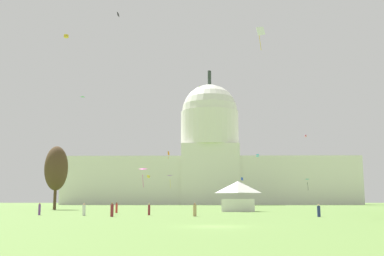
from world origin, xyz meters
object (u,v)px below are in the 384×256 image
(kite_turquoise_low, at_px, (307,181))
(event_tent, at_px, (238,196))
(kite_white_mid, at_px, (260,32))
(kite_violet_low, at_px, (171,177))
(person_tan_near_tree_east, at_px, (195,210))
(kite_orange_low, at_px, (169,154))
(kite_lime_high, at_px, (201,88))
(kite_blue_low, at_px, (242,179))
(kite_green_mid, at_px, (83,97))
(person_maroon_back_left, at_px, (112,210))
(person_red_front_right, at_px, (117,208))
(person_white_back_right, at_px, (84,210))
(kite_cyan_low, at_px, (258,155))
(kite_gold_mid, at_px, (66,36))
(person_purple_aisle_center, at_px, (39,209))
(kite_pink_mid, at_px, (306,136))
(capitol_building, at_px, (210,163))
(kite_yellow_low, at_px, (148,176))
(tree_west_far, at_px, (56,168))
(person_maroon_lawn_far_right, at_px, (149,210))
(kite_black_high, at_px, (118,14))
(kite_magenta_low, at_px, (143,172))

(kite_turquoise_low, bearing_deg, event_tent, 77.23)
(event_tent, xyz_separation_m, kite_white_mid, (1.74, -23.23, 23.06))
(kite_violet_low, bearing_deg, person_tan_near_tree_east, 110.46)
(person_tan_near_tree_east, relative_size, kite_orange_low, 0.66)
(kite_lime_high, bearing_deg, kite_blue_low, -87.33)
(person_tan_near_tree_east, bearing_deg, kite_white_mid, -116.80)
(kite_green_mid, bearing_deg, kite_orange_low, 14.67)
(person_maroon_back_left, bearing_deg, person_red_front_right, -162.30)
(person_white_back_right, relative_size, kite_cyan_low, 1.78)
(kite_turquoise_low, bearing_deg, kite_gold_mid, 59.65)
(person_purple_aisle_center, distance_m, kite_gold_mid, 34.79)
(person_white_back_right, xyz_separation_m, kite_white_mid, (24.24, 1.47, 25.17))
(kite_blue_low, bearing_deg, person_maroon_back_left, -87.19)
(kite_pink_mid, bearing_deg, capitol_building, -67.59)
(person_maroon_back_left, distance_m, kite_green_mid, 84.81)
(person_white_back_right, distance_m, kite_lime_high, 153.40)
(person_tan_near_tree_east, distance_m, kite_cyan_low, 97.75)
(kite_yellow_low, height_order, kite_blue_low, kite_yellow_low)
(tree_west_far, distance_m, kite_pink_mid, 104.41)
(kite_violet_low, bearing_deg, kite_orange_low, -68.51)
(kite_cyan_low, height_order, kite_green_mid, kite_green_mid)
(capitol_building, distance_m, person_maroon_lawn_far_right, 169.75)
(person_maroon_lawn_far_right, distance_m, kite_blue_low, 143.39)
(kite_pink_mid, relative_size, kite_violet_low, 0.26)
(kite_lime_high, bearing_deg, kite_white_mid, -171.75)
(kite_white_mid, xyz_separation_m, kite_pink_mid, (31.51, 112.62, 0.61))
(kite_green_mid, xyz_separation_m, kite_orange_low, (23.91, 22.81, -14.51))
(kite_lime_high, bearing_deg, kite_orange_low, 172.20)
(kite_cyan_low, relative_size, kite_gold_mid, 1.12)
(person_purple_aisle_center, height_order, kite_orange_low, kite_orange_low)
(kite_orange_low, height_order, kite_black_high, kite_black_high)
(kite_cyan_low, bearing_deg, kite_yellow_low, 25.95)
(event_tent, xyz_separation_m, kite_green_mid, (-41.82, 46.21, 29.41))
(tree_west_far, xyz_separation_m, person_purple_aisle_center, (10.22, -39.01, -8.34))
(event_tent, relative_size, kite_pink_mid, 7.69)
(person_red_front_right, relative_size, kite_magenta_low, 0.50)
(capitol_building, xyz_separation_m, kite_blue_low, (13.59, -27.42, -9.21))
(person_purple_aisle_center, bearing_deg, kite_white_mid, -147.83)
(event_tent, bearing_deg, kite_magenta_low, 155.70)
(capitol_building, relative_size, kite_magenta_low, 40.79)
(kite_yellow_low, distance_m, kite_orange_low, 39.46)
(kite_lime_high, relative_size, kite_orange_low, 0.70)
(person_maroon_back_left, bearing_deg, person_purple_aisle_center, -110.16)
(person_tan_near_tree_east, xyz_separation_m, kite_orange_low, (-10.22, 96.27, 16.98))
(person_tan_near_tree_east, bearing_deg, tree_west_far, -13.89)
(kite_violet_low, bearing_deg, kite_pink_mid, -131.16)
(kite_blue_low, distance_m, kite_magenta_low, 111.26)
(tree_west_far, distance_m, person_maroon_lawn_far_right, 47.49)
(tree_west_far, bearing_deg, kite_yellow_low, 83.32)
(person_purple_aisle_center, xyz_separation_m, person_tan_near_tree_east, (21.55, -4.74, -0.01))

